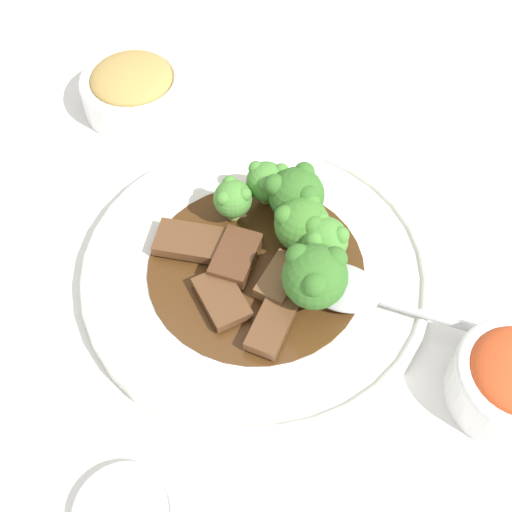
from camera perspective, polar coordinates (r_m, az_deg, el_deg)
ground_plane at (r=0.64m, az=-0.00°, el=-1.75°), size 4.00×4.00×0.00m
main_plate at (r=0.64m, az=-0.00°, el=-1.25°), size 0.31×0.31×0.02m
beef_strip_0 at (r=0.61m, az=-2.77°, el=-3.37°), size 0.06×0.06×0.01m
beef_strip_1 at (r=0.61m, az=1.98°, el=-1.82°), size 0.04×0.05×0.01m
beef_strip_2 at (r=0.60m, az=1.60°, el=-4.84°), size 0.04×0.08×0.01m
beef_strip_3 at (r=0.64m, az=-4.88°, el=1.11°), size 0.07×0.04×0.01m
beef_strip_4 at (r=0.62m, az=-1.75°, el=-0.35°), size 0.04×0.06×0.01m
broccoli_floret_0 at (r=0.64m, az=-1.87°, el=4.64°), size 0.04×0.04×0.04m
broccoli_floret_1 at (r=0.66m, az=0.83°, el=6.02°), size 0.04×0.04×0.04m
broccoli_floret_2 at (r=0.62m, az=3.70°, el=2.64°), size 0.05×0.05×0.05m
broccoli_floret_3 at (r=0.61m, az=5.47°, el=1.32°), size 0.04×0.04×0.05m
broccoli_floret_4 at (r=0.58m, az=4.73°, el=-1.58°), size 0.05×0.05×0.06m
broccoli_floret_5 at (r=0.64m, az=3.26°, el=4.99°), size 0.05×0.05×0.05m
serving_spoon at (r=0.61m, az=8.06°, el=-2.87°), size 0.21×0.05×0.01m
side_bowl_appetizer at (r=0.78m, az=-9.80°, el=13.12°), size 0.11×0.11×0.05m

